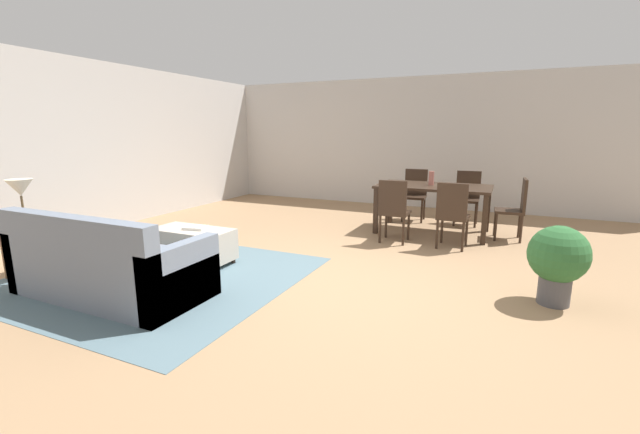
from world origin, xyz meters
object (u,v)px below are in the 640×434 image
Objects in this scene: table_lamp at (20,190)px; book_on_ottoman at (196,228)px; dining_chair_near_right at (452,212)px; dining_chair_far_right at (467,195)px; couch at (108,267)px; dining_chair_far_left at (415,192)px; dining_chair_head_east at (516,206)px; vase_centerpiece at (431,178)px; dining_chair_near_left at (394,208)px; ottoman_table at (193,244)px; side_table at (27,238)px; potted_plant at (558,259)px; dining_table at (433,191)px.

book_on_ottoman is (1.35, 1.15, -0.53)m from table_lamp.
dining_chair_far_right is (0.03, 1.73, 0.00)m from dining_chair_near_right.
couch is 5.63m from dining_chair_far_right.
book_on_ottoman is (0.08, 1.17, 0.15)m from couch.
dining_chair_far_left is 1.85m from dining_chair_head_east.
vase_centerpiece reaches higher than book_on_ottoman.
dining_chair_near_left and dining_chair_far_right have the same top height.
ottoman_table is at bearing -141.39° from dining_chair_head_east.
side_table is 5.14m from dining_chair_near_right.
dining_chair_head_east is (1.66, -0.82, 0.00)m from dining_chair_far_left.
potted_plant is at bearing -56.53° from vase_centerpiece.
dining_chair_near_left is at bearing -177.69° from dining_chair_near_right.
ottoman_table is 1.76× the size of side_table.
vase_centerpiece is at bearing 47.48° from table_lamp.
side_table is 6.36m from dining_chair_far_right.
dining_chair_far_right is 3.54× the size of book_on_ottoman.
dining_chair_near_right reaches higher than side_table.
dining_chair_far_left reaches higher than ottoman_table.
dining_table is 0.98m from dining_chair_near_left.
ottoman_table is at bearing -173.41° from potted_plant.
ottoman_table is at bearing -127.34° from dining_chair_far_right.
dining_table reaches higher than potted_plant.
dining_chair_near_right is (0.40, -0.85, -0.15)m from dining_table.
potted_plant is at bearing -81.89° from dining_chair_head_east.
side_table is 2.61× the size of vase_centerpiece.
table_lamp is 0.57× the size of dining_chair_far_right.
vase_centerpiece is at bearing 153.33° from dining_table.
table_lamp reaches higher than vase_centerpiece.
dining_chair_near_left is at bearing -149.97° from dining_chair_head_east.
table_lamp is 5.49m from potted_plant.
dining_chair_head_east reaches higher than couch.
dining_table is 1.87× the size of dining_chair_near_left.
dining_chair_head_east is 1.29m from vase_centerpiece.
table_lamp reaches higher than book_on_ottoman.
potted_plant is (1.93, -1.48, -0.08)m from dining_chair_near_left.
ottoman_table is 1.08× the size of dining_chair_far_left.
dining_chair_far_right is (0.90, 0.02, 0.00)m from dining_chair_far_left.
couch is 1.94× the size of ottoman_table.
side_table is 5.46m from potted_plant.
dining_table is at bearing 49.77° from ottoman_table.
table_lamp reaches higher than dining_chair_far_right.
side_table reaches higher than book_on_ottoman.
dining_chair_far_right reaches higher than couch.
dining_chair_far_left is (3.23, 4.81, -0.46)m from table_lamp.
ottoman_table is at bearing -129.43° from vase_centerpiece.
dining_chair_head_east is at bearing -48.05° from dining_chair_far_right.
dining_table is 2.29× the size of potted_plant.
dining_table reaches higher than side_table.
table_lamp is at bearing -139.36° from book_on_ottoman.
dining_chair_near_left is at bearing 56.67° from couch.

